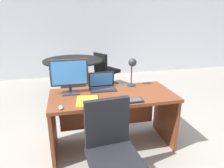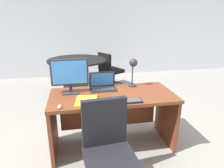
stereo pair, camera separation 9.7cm
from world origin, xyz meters
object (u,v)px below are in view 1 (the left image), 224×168
at_px(office_chair, 112,159).
at_px(book, 87,101).
at_px(desk, 112,108).
at_px(meeting_chair_far, 73,95).
at_px(mouse, 61,108).
at_px(keyboard, 128,101).
at_px(monitor, 69,74).
at_px(meeting_chair_near, 106,73).
at_px(laptop, 102,84).
at_px(meeting_table, 73,69).
at_px(desk_lamp, 132,66).

bearing_deg(office_chair, book, 106.24).
xyz_separation_m(desk, meeting_chair_far, (-0.44, 1.05, -0.18)).
relative_size(mouse, meeting_chair_far, 0.09).
bearing_deg(keyboard, monitor, 146.48).
height_order(monitor, meeting_chair_near, monitor).
bearing_deg(keyboard, laptop, 112.16).
distance_m(keyboard, office_chair, 0.65).
bearing_deg(keyboard, office_chair, -123.35).
bearing_deg(keyboard, meeting_chair_near, 83.98).
bearing_deg(meeting_chair_near, monitor, -111.68).
bearing_deg(meeting_chair_far, mouse, -97.20).
relative_size(book, meeting_chair_far, 0.38).
xyz_separation_m(monitor, meeting_table, (0.12, 1.84, -0.38)).
relative_size(keyboard, mouse, 4.39).
distance_m(desk_lamp, meeting_chair_near, 2.28).
distance_m(keyboard, meeting_table, 2.31).
distance_m(desk_lamp, office_chair, 1.25).
xyz_separation_m(laptop, office_chair, (-0.09, -0.95, -0.44)).
distance_m(keyboard, mouse, 0.74).
height_order(laptop, book, laptop).
relative_size(desk_lamp, book, 1.19).
xyz_separation_m(keyboard, meeting_chair_far, (-0.56, 1.36, -0.41)).
height_order(desk, monitor, monitor).
relative_size(monitor, meeting_chair_near, 0.55).
bearing_deg(meeting_table, laptop, -80.43).
height_order(monitor, office_chair, monitor).
distance_m(desk, laptop, 0.35).
distance_m(monitor, laptop, 0.46).
xyz_separation_m(monitor, meeting_chair_far, (0.06, 0.95, -0.65)).
xyz_separation_m(keyboard, meeting_chair_near, (0.28, 2.68, -0.41)).
distance_m(laptop, mouse, 0.75).
relative_size(desk, mouse, 20.42).
bearing_deg(laptop, meeting_table, 99.57).
bearing_deg(desk, book, -146.93).
height_order(laptop, mouse, laptop).
distance_m(keyboard, book, 0.46).
bearing_deg(meeting_chair_near, desk_lamp, -92.03).
relative_size(desk, meeting_chair_far, 1.81).
bearing_deg(book, mouse, -157.33).
bearing_deg(meeting_chair_far, meeting_chair_near, 57.41).
bearing_deg(laptop, meeting_chair_near, 77.33).
bearing_deg(desk, keyboard, -69.12).
height_order(office_chair, meeting_chair_far, office_chair).
distance_m(desk, mouse, 0.74).
distance_m(desk, office_chair, 0.79).
height_order(mouse, office_chair, office_chair).
bearing_deg(desk_lamp, keyboard, -112.22).
distance_m(office_chair, meeting_chair_far, 1.82).
bearing_deg(book, monitor, 118.42).
relative_size(keyboard, meeting_chair_far, 0.39).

